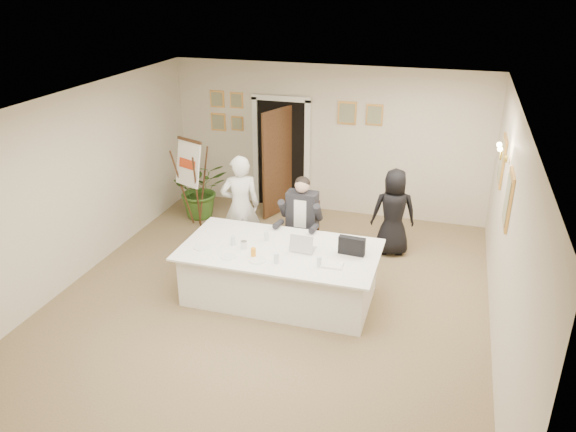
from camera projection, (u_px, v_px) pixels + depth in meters
The scene contains 28 objects.
floor at pixel (270, 301), 8.01m from camera, with size 7.00×7.00×0.00m, color brown.
ceiling at pixel (266, 106), 6.89m from camera, with size 6.00×7.00×0.02m, color white.
wall_back at pixel (328, 140), 10.52m from camera, with size 6.00×0.10×2.80m, color beige.
wall_front at pixel (125, 379), 4.38m from camera, with size 6.00×0.10×2.80m, color beige.
wall_left at pixel (75, 187), 8.24m from camera, with size 0.10×7.00×2.80m, color beige.
wall_right at pixel (507, 239), 6.65m from camera, with size 0.10×7.00×2.80m, color beige.
doorway at pixel (280, 157), 10.74m from camera, with size 1.14×0.86×2.20m.
pictures_back_wall at pixel (286, 114), 10.52m from camera, with size 3.40×0.06×0.80m, color #E1A44D, non-canonical shape.
pictures_right_wall at pixel (504, 178), 7.57m from camera, with size 0.06×2.20×0.80m, color #E1A44D, non-canonical shape.
wall_sconce at pixel (503, 153), 7.45m from camera, with size 0.20×0.30×0.24m, color gold, non-canonical shape.
conference_table at pixel (280, 273), 7.95m from camera, with size 2.74×1.46×0.78m.
seated_man at pixel (301, 222), 8.68m from camera, with size 0.64×0.68×1.50m, color black, non-canonical shape.
flip_chart at pixel (194, 187), 10.07m from camera, with size 0.58×0.46×1.62m.
standing_man at pixel (240, 206), 9.01m from camera, with size 0.62×0.41×1.70m, color silver.
standing_woman at pixel (393, 212), 9.08m from camera, with size 0.71×0.46×1.46m, color black.
potted_palm at pixel (201, 189), 10.56m from camera, with size 0.99×0.86×1.10m, color #335A1E.
laptop at pixel (303, 240), 7.73m from camera, with size 0.33×0.35×0.28m, color #B7BABC, non-canonical shape.
laptop_bag at pixel (352, 246), 7.60m from camera, with size 0.36×0.10×0.25m, color black.
paper_stack at pixel (332, 265), 7.34m from camera, with size 0.28×0.20×0.03m, color white.
plate_left at pixel (202, 247), 7.83m from camera, with size 0.24×0.24×0.01m, color white.
plate_mid at pixel (228, 256), 7.57m from camera, with size 0.22×0.22×0.01m, color white.
plate_near at pixel (257, 260), 7.48m from camera, with size 0.23×0.23×0.01m, color white.
glass_a at pixel (233, 241), 7.88m from camera, with size 0.06×0.06×0.14m, color silver.
glass_b at pixel (276, 258), 7.39m from camera, with size 0.07×0.07×0.14m, color silver.
glass_c at pixel (319, 261), 7.31m from camera, with size 0.07×0.07×0.14m, color silver.
glass_d at pixel (266, 236), 8.01m from camera, with size 0.06×0.06×0.14m, color silver.
oj_glass at pixel (253, 253), 7.55m from camera, with size 0.07×0.07×0.13m, color orange.
steel_jug at pixel (244, 245), 7.79m from camera, with size 0.09×0.09×0.11m, color silver.
Camera 1 is at (2.23, -6.48, 4.32)m, focal length 35.00 mm.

